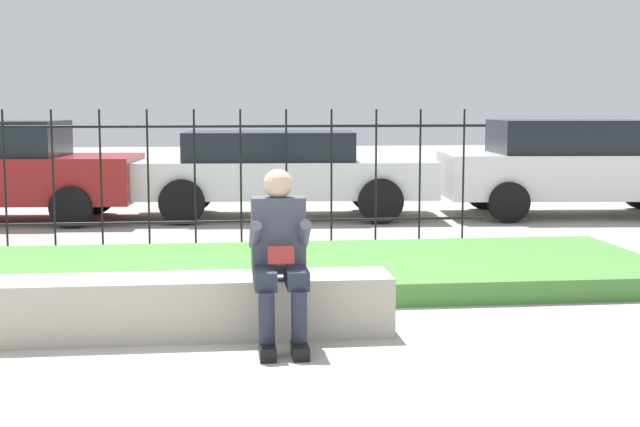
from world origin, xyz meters
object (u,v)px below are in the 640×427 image
at_px(stone_bench, 196,309).
at_px(person_seated_reader, 279,250).
at_px(car_parked_right, 577,166).
at_px(car_parked_center, 278,170).

bearing_deg(stone_bench, person_seated_reader, -26.32).
relative_size(person_seated_reader, car_parked_right, 0.29).
xyz_separation_m(stone_bench, car_parked_right, (5.65, 6.58, 0.57)).
relative_size(stone_bench, person_seated_reader, 2.32).
distance_m(stone_bench, car_parked_right, 8.70).
height_order(car_parked_right, car_parked_center, car_parked_right).
distance_m(person_seated_reader, car_parked_center, 7.20).
xyz_separation_m(stone_bench, person_seated_reader, (0.59, -0.29, 0.48)).
relative_size(car_parked_right, car_parked_center, 0.92).
xyz_separation_m(car_parked_right, car_parked_center, (-4.56, 0.30, -0.06)).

